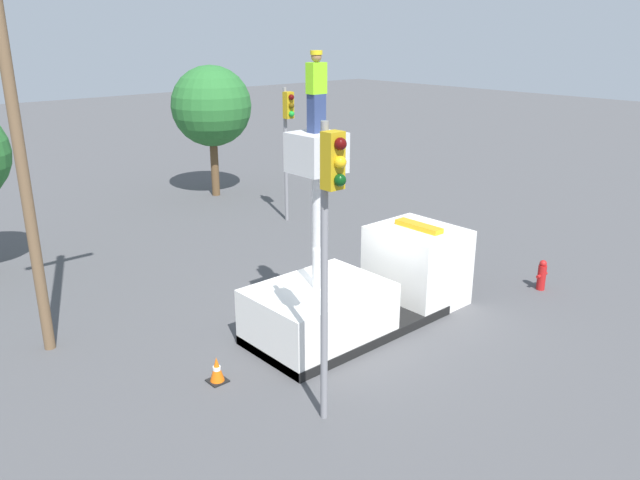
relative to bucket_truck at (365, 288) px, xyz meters
name	(u,v)px	position (x,y,z in m)	size (l,w,h in m)	color
ground_plane	(348,328)	(-0.59, 0.00, -0.96)	(120.00, 120.00, 0.00)	#4C4C4F
bucket_truck	(365,288)	(0.00, 0.00, 0.00)	(6.34, 2.46, 5.18)	black
worker	(316,92)	(-1.67, 0.00, 5.10)	(0.40, 0.26, 1.75)	navy
traffic_light_pole	(329,221)	(-3.65, -2.62, 3.18)	(0.34, 0.57, 5.88)	gray
traffic_light_across	(288,128)	(4.25, 8.46, 2.76)	(0.34, 0.57, 5.26)	gray
fire_hydrant	(542,275)	(5.47, -1.96, -0.51)	(0.49, 0.25, 0.92)	red
traffic_cone_rear	(217,370)	(-4.53, 0.06, -0.68)	(0.40, 0.40, 0.60)	black
tree_right_bg	(211,107)	(4.27, 13.90, 3.11)	(3.56, 3.56, 5.87)	brown
utility_pole	(21,159)	(-6.75, 4.05, 3.70)	(2.20, 0.26, 8.67)	brown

